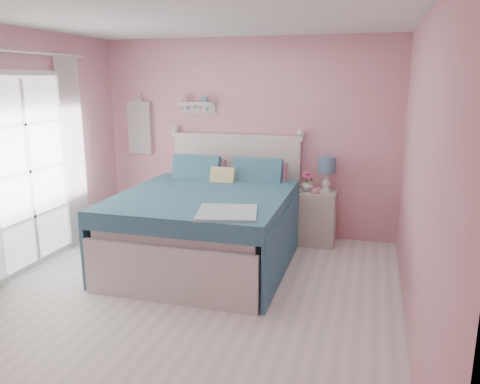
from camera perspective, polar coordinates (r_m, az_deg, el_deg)
The scene contains 12 objects.
floor at distance 4.61m, azimuth -6.76°, elevation -13.07°, with size 4.50×4.50×0.00m, color white.
room_shell at distance 4.15m, azimuth -7.36°, elevation 6.89°, with size 4.50×4.50×4.50m.
bed at distance 5.43m, azimuth -3.78°, elevation -3.89°, with size 1.84×2.33×1.35m.
nightstand at distance 6.07m, azimuth 9.29°, elevation -3.06°, with size 0.47×0.47×0.68m.
table_lamp at distance 5.97m, azimuth 10.54°, elevation 2.98°, with size 0.22×0.22×0.44m.
vase at distance 5.96m, azimuth 8.16°, elevation 0.86°, with size 0.15×0.15×0.16m, color silver.
teacup at distance 5.85m, azimuth 9.16°, elevation 0.16°, with size 0.10×0.10×0.08m, color pink.
roses at distance 5.93m, azimuth 8.17°, elevation 1.96°, with size 0.14×0.11×0.12m.
wall_shelf at distance 6.42m, azimuth -5.32°, elevation 10.57°, with size 0.50×0.15×0.25m.
hanging_dress at distance 6.80m, azimuth -12.17°, elevation 7.66°, with size 0.34×0.03×0.72m, color white.
french_door at distance 5.61m, azimuth -24.36°, elevation 2.23°, with size 0.04×1.32×2.16m.
curtain_far at distance 6.14m, azimuth -19.66°, elevation 4.52°, with size 0.04×0.40×2.32m, color white.
Camera 1 is at (1.63, -3.79, 2.05)m, focal length 35.00 mm.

